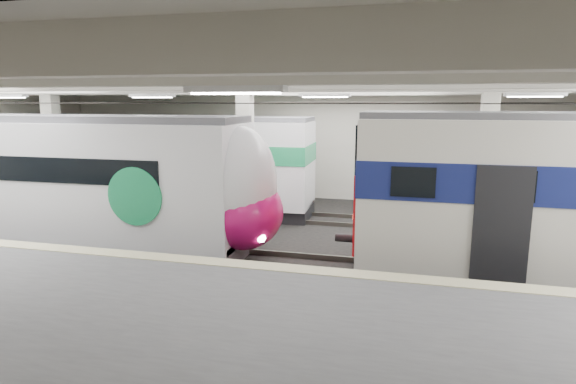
# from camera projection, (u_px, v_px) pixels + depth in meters

# --- Properties ---
(station_hall) EXTENTS (36.00, 24.00, 5.75)m
(station_hall) POSITION_uv_depth(u_px,v_px,m) (298.00, 164.00, 11.77)
(station_hall) COLOR black
(station_hall) RESTS_ON ground
(modern_emu) EXTENTS (13.33, 2.75, 4.32)m
(modern_emu) POSITION_uv_depth(u_px,v_px,m) (97.00, 185.00, 15.32)
(modern_emu) COLOR white
(modern_emu) RESTS_ON ground
(far_train) EXTENTS (12.86, 2.99, 4.13)m
(far_train) POSITION_uv_depth(u_px,v_px,m) (165.00, 163.00, 20.70)
(far_train) COLOR white
(far_train) RESTS_ON ground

